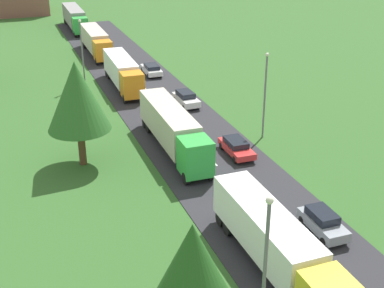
{
  "coord_description": "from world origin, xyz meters",
  "views": [
    {
      "loc": [
        -16.3,
        -8.03,
        20.47
      ],
      "look_at": [
        -1.69,
        30.91,
        1.7
      ],
      "focal_mm": 49.58,
      "sensor_mm": 36.0,
      "label": 1
    }
  ],
  "objects": [
    {
      "name": "car_second",
      "position": [
        2.73,
        17.43,
        0.88
      ],
      "size": [
        1.79,
        4.11,
        1.59
      ],
      "color": "#8C939E",
      "rests_on": "road"
    },
    {
      "name": "car_third",
      "position": [
        2.51,
        30.82,
        0.79
      ],
      "size": [
        1.94,
        4.54,
        1.37
      ],
      "color": "red",
      "rests_on": "road"
    },
    {
      "name": "truck_third",
      "position": [
        -2.35,
        53.15,
        2.1
      ],
      "size": [
        2.83,
        12.34,
        3.53
      ],
      "color": "orange",
      "rests_on": "road"
    },
    {
      "name": "car_fourth",
      "position": [
        2.67,
        44.44,
        0.87
      ],
      "size": [
        1.95,
        4.34,
        1.56
      ],
      "color": "white",
      "rests_on": "road"
    },
    {
      "name": "tree_birch",
      "position": [
        -10.66,
        33.84,
        6.17
      ],
      "size": [
        5.3,
        5.3,
        9.12
      ],
      "color": "#513823",
      "rests_on": "ground"
    },
    {
      "name": "truck_second",
      "position": [
        -2.46,
        33.77,
        2.19
      ],
      "size": [
        2.69,
        14.18,
        3.7
      ],
      "color": "green",
      "rests_on": "road"
    },
    {
      "name": "tree_oak",
      "position": [
        -9.76,
        9.34,
        6.18
      ],
      "size": [
        4.07,
        4.07,
        8.46
      ],
      "color": "#513823",
      "rests_on": "ground"
    },
    {
      "name": "truck_fourth",
      "position": [
        -2.28,
        70.24,
        2.1
      ],
      "size": [
        2.59,
        12.9,
        3.54
      ],
      "color": "orange",
      "rests_on": "road"
    },
    {
      "name": "lamppost_second",
      "position": [
        6.57,
        33.55,
        4.64
      ],
      "size": [
        0.36,
        0.36,
        8.32
      ],
      "color": "slate",
      "rests_on": "ground"
    },
    {
      "name": "road",
      "position": [
        0.0,
        24.5,
        0.03
      ],
      "size": [
        10.0,
        140.0,
        0.06
      ],
      "primitive_type": "cube",
      "color": "#2B2B30",
      "rests_on": "ground"
    },
    {
      "name": "car_fifth",
      "position": [
        2.42,
        57.04,
        0.81
      ],
      "size": [
        1.98,
        4.57,
        1.41
      ],
      "color": "white",
      "rests_on": "road"
    },
    {
      "name": "lane_marking_centre",
      "position": [
        0.0,
        20.26,
        0.07
      ],
      "size": [
        0.16,
        121.44,
        0.01
      ],
      "color": "white",
      "rests_on": "road"
    },
    {
      "name": "lamppost_lead",
      "position": [
        -6.31,
        9.15,
        5.07
      ],
      "size": [
        0.36,
        0.36,
        9.16
      ],
      "color": "slate",
      "rests_on": "ground"
    },
    {
      "name": "truck_lead",
      "position": [
        -2.34,
        15.02,
        2.08
      ],
      "size": [
        2.52,
        13.28,
        3.47
      ],
      "color": "yellow",
      "rests_on": "road"
    },
    {
      "name": "lamppost_third",
      "position": [
        -6.54,
        56.17,
        4.52
      ],
      "size": [
        0.36,
        0.36,
        8.09
      ],
      "color": "slate",
      "rests_on": "ground"
    },
    {
      "name": "truck_fifth",
      "position": [
        -2.32,
        89.34,
        2.15
      ],
      "size": [
        2.67,
        14.51,
        3.63
      ],
      "color": "green",
      "rests_on": "road"
    }
  ]
}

